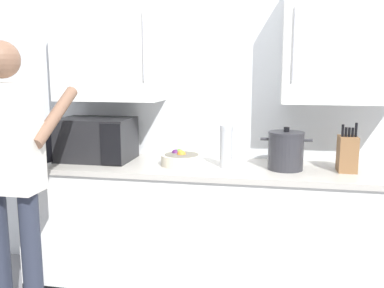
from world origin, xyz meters
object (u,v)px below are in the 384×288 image
(thermos_flask, at_px, (226,146))
(fruit_bowl, at_px, (181,159))
(person_figure, at_px, (10,166))
(stock_pot, at_px, (286,151))
(microwave_oven, at_px, (92,139))
(knife_block, at_px, (347,153))

(thermos_flask, bearing_deg, fruit_bowl, 176.69)
(person_figure, bearing_deg, fruit_bowl, 37.54)
(thermos_flask, bearing_deg, person_figure, -151.18)
(fruit_bowl, bearing_deg, stock_pot, -0.17)
(fruit_bowl, height_order, thermos_flask, thermos_flask)
(microwave_oven, height_order, thermos_flask, microwave_oven)
(knife_block, height_order, person_figure, person_figure)
(stock_pot, distance_m, person_figure, 1.63)
(microwave_oven, height_order, knife_block, knife_block)
(thermos_flask, bearing_deg, microwave_oven, 176.40)
(microwave_oven, bearing_deg, fruit_bowl, -3.74)
(microwave_oven, xyz_separation_m, knife_block, (1.70, -0.03, -0.03))
(person_figure, bearing_deg, knife_block, 19.19)
(fruit_bowl, height_order, person_figure, person_figure)
(person_figure, bearing_deg, stock_pot, 22.90)
(fruit_bowl, relative_size, knife_block, 0.89)
(knife_block, bearing_deg, microwave_oven, 179.10)
(stock_pot, bearing_deg, thermos_flask, -177.70)
(fruit_bowl, xyz_separation_m, person_figure, (-0.83, -0.64, 0.06))
(stock_pot, height_order, fruit_bowl, stock_pot)
(fruit_bowl, bearing_deg, thermos_flask, -3.31)
(thermos_flask, bearing_deg, stock_pot, 2.30)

